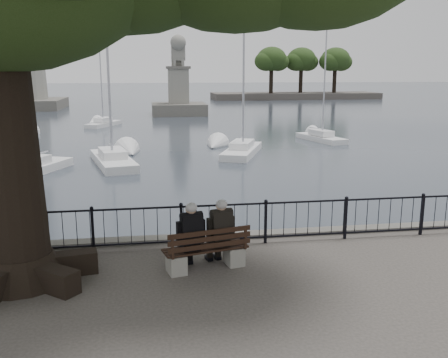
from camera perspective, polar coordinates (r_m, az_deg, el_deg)
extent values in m
cube|color=#514F4A|center=(12.55, -0.35, -8.92)|extent=(200.00, 0.40, 1.20)
plane|color=#232B36|center=(111.70, -8.00, 9.60)|extent=(260.00, 260.00, 0.00)
cube|color=black|center=(11.61, 0.00, -2.99)|extent=(22.00, 0.04, 0.04)
cube|color=black|center=(11.86, 0.00, -6.86)|extent=(22.00, 0.04, 0.04)
cube|color=slate|center=(10.32, -5.46, -9.61)|extent=(0.43, 0.51, 0.40)
cube|color=slate|center=(10.72, 1.14, -8.70)|extent=(0.43, 0.51, 0.40)
cube|color=black|center=(10.42, -2.10, -7.93)|extent=(1.83, 0.88, 0.04)
cube|color=black|center=(10.09, -1.60, -6.85)|extent=(1.72, 0.44, 0.39)
cube|color=black|center=(10.29, -3.86, -7.53)|extent=(0.41, 0.37, 0.23)
cube|color=black|center=(10.07, -3.70, -5.73)|extent=(0.47, 0.33, 0.59)
sphere|color=tan|center=(9.99, -3.80, -3.42)|extent=(0.23, 0.23, 0.23)
ellipsoid|color=#9A9999|center=(9.96, -3.76, -3.27)|extent=(0.23, 0.23, 0.20)
cube|color=black|center=(10.66, -4.32, -8.75)|extent=(0.40, 0.49, 0.44)
cube|color=black|center=(10.49, -0.46, -7.09)|extent=(0.41, 0.37, 0.23)
cube|color=black|center=(10.28, -0.24, -5.32)|extent=(0.47, 0.33, 0.59)
sphere|color=tan|center=(10.20, -0.32, -3.06)|extent=(0.23, 0.23, 0.23)
ellipsoid|color=#9A9999|center=(10.17, -0.27, -2.91)|extent=(0.23, 0.23, 0.20)
cube|color=black|center=(10.86, -1.01, -8.31)|extent=(0.40, 0.49, 0.44)
cone|color=black|center=(10.70, -22.20, -9.23)|extent=(1.91, 1.91, 0.56)
cone|color=black|center=(10.04, -23.63, 7.45)|extent=(1.24, 1.24, 6.74)
cube|color=#514F4A|center=(72.56, -21.95, 7.92)|extent=(10.32, 10.32, 1.40)
cone|color=slate|center=(72.90, -22.79, 17.96)|extent=(6.60, 6.60, 24.76)
cube|color=#514F4A|center=(58.85, -5.19, 7.93)|extent=(6.16, 6.16, 1.40)
cube|color=slate|center=(58.72, -5.23, 10.41)|extent=(2.26, 2.66, 4.11)
cube|color=#514F4A|center=(58.69, -5.28, 12.56)|extent=(2.66, 3.07, 0.30)
cube|color=slate|center=(59.01, -5.31, 13.40)|extent=(1.33, 2.26, 1.44)
cube|color=slate|center=(58.00, -5.26, 14.14)|extent=(1.54, 1.03, 1.64)
sphere|color=slate|center=(57.64, -5.26, 15.27)|extent=(1.74, 1.74, 1.74)
cube|color=white|center=(26.60, -21.31, 0.75)|extent=(3.61, 5.71, 0.62)
cube|color=white|center=(26.51, -21.40, 1.80)|extent=(1.93, 2.53, 0.46)
cylinder|color=#ADAEB7|center=(25.83, -22.32, 11.34)|extent=(0.12, 0.12, 9.23)
cube|color=white|center=(27.93, -12.56, 1.82)|extent=(2.98, 6.31, 0.68)
cube|color=white|center=(27.85, -12.61, 2.83)|extent=(1.75, 2.69, 0.51)
cylinder|color=#ADAEB7|center=(27.22, -13.30, 15.88)|extent=(0.14, 0.14, 12.98)
cube|color=white|center=(30.58, 2.06, 3.00)|extent=(3.57, 5.92, 0.64)
cube|color=white|center=(30.51, 2.07, 3.92)|extent=(1.94, 2.60, 0.48)
cylinder|color=#ADAEB7|center=(29.89, 2.27, 14.54)|extent=(0.13, 0.13, 11.63)
cube|color=white|center=(37.24, 11.01, 4.45)|extent=(2.52, 5.02, 0.54)
cube|color=white|center=(37.18, 11.04, 5.22)|extent=(1.45, 2.16, 0.40)
cylinder|color=#ADAEB7|center=(36.66, 11.45, 11.49)|extent=(0.11, 0.11, 8.54)
cube|color=white|center=(41.24, -22.13, 4.52)|extent=(1.72, 5.19, 0.57)
cube|color=white|center=(41.18, -22.19, 5.21)|extent=(1.16, 2.14, 0.43)
cylinder|color=#ADAEB7|center=(40.67, -22.86, 12.18)|extent=(0.11, 0.11, 10.44)
cube|color=white|center=(47.69, -13.59, 6.02)|extent=(3.15, 4.85, 0.53)
cube|color=white|center=(47.64, -13.62, 6.61)|extent=(1.67, 2.15, 0.39)
cylinder|color=#ADAEB7|center=(47.17, -13.96, 12.58)|extent=(0.11, 0.11, 10.31)
cube|color=#3D3834|center=(92.62, 8.11, 9.38)|extent=(30.00, 8.00, 1.20)
cylinder|color=black|center=(89.27, 5.40, 10.94)|extent=(0.70, 0.70, 4.00)
ellipsoid|color=#1C3311|center=(89.27, 5.45, 13.51)|extent=(5.20, 5.20, 4.16)
cylinder|color=black|center=(92.82, 8.76, 10.91)|extent=(0.70, 0.70, 4.00)
ellipsoid|color=#1C3311|center=(92.82, 8.84, 13.38)|extent=(5.20, 5.20, 4.16)
cylinder|color=black|center=(93.86, 12.50, 10.78)|extent=(0.70, 0.70, 4.00)
ellipsoid|color=#1C3311|center=(93.85, 12.62, 13.22)|extent=(5.20, 5.20, 4.16)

